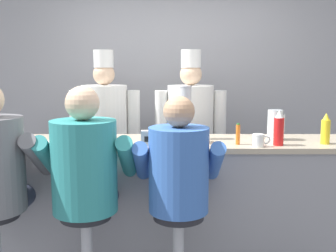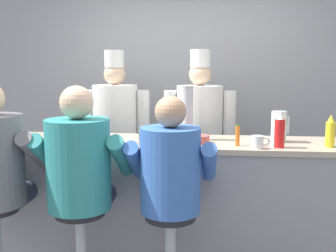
{
  "view_description": "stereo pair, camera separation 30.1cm",
  "coord_description": "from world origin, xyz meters",
  "px_view_note": "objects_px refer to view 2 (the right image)",
  "views": [
    {
      "loc": [
        -0.08,
        -2.7,
        1.59
      ],
      "look_at": [
        -0.08,
        0.28,
        1.16
      ],
      "focal_mm": 42.0,
      "sensor_mm": 36.0,
      "label": 1
    },
    {
      "loc": [
        0.22,
        -2.68,
        1.59
      ],
      "look_at": [
        -0.08,
        0.28,
        1.16
      ],
      "focal_mm": 42.0,
      "sensor_mm": 36.0,
      "label": 2
    }
  ],
  "objects_px": {
    "water_pitcher_clear": "(279,126)",
    "cup_stack_steel": "(187,113)",
    "coffee_mug_white": "(258,142)",
    "cook_in_whites_far": "(199,133)",
    "cereal_bowl": "(198,139)",
    "cook_in_whites_near": "(116,131)",
    "hot_sauce_bottle_orange": "(238,135)",
    "ketchup_bottle_red": "(280,131)",
    "breakfast_plate": "(59,141)",
    "diner_seated_teal": "(81,169)",
    "napkin_dispenser_chrome": "(148,138)",
    "mustard_bottle_yellow": "(330,132)",
    "diner_seated_blue": "(171,176)"
  },
  "relations": [
    {
      "from": "ketchup_bottle_red",
      "to": "breakfast_plate",
      "type": "height_order",
      "value": "ketchup_bottle_red"
    },
    {
      "from": "mustard_bottle_yellow",
      "to": "cook_in_whites_near",
      "type": "xyz_separation_m",
      "value": [
        -1.79,
        0.97,
        -0.17
      ]
    },
    {
      "from": "cereal_bowl",
      "to": "cook_in_whites_near",
      "type": "bearing_deg",
      "value": 133.19
    },
    {
      "from": "hot_sauce_bottle_orange",
      "to": "diner_seated_teal",
      "type": "xyz_separation_m",
      "value": [
        -1.05,
        -0.38,
        -0.18
      ]
    },
    {
      "from": "hot_sauce_bottle_orange",
      "to": "diner_seated_blue",
      "type": "height_order",
      "value": "diner_seated_blue"
    },
    {
      "from": "cook_in_whites_near",
      "to": "cereal_bowl",
      "type": "bearing_deg",
      "value": -46.81
    },
    {
      "from": "cook_in_whites_far",
      "to": "breakfast_plate",
      "type": "bearing_deg",
      "value": -136.84
    },
    {
      "from": "cup_stack_steel",
      "to": "cook_in_whites_near",
      "type": "distance_m",
      "value": 1.12
    },
    {
      "from": "ketchup_bottle_red",
      "to": "hot_sauce_bottle_orange",
      "type": "bearing_deg",
      "value": 173.85
    },
    {
      "from": "hot_sauce_bottle_orange",
      "to": "diner_seated_blue",
      "type": "relative_size",
      "value": 0.11
    },
    {
      "from": "mustard_bottle_yellow",
      "to": "cup_stack_steel",
      "type": "height_order",
      "value": "cup_stack_steel"
    },
    {
      "from": "cup_stack_steel",
      "to": "water_pitcher_clear",
      "type": "bearing_deg",
      "value": -2.35
    },
    {
      "from": "hot_sauce_bottle_orange",
      "to": "cup_stack_steel",
      "type": "bearing_deg",
      "value": 148.69
    },
    {
      "from": "coffee_mug_white",
      "to": "cook_in_whites_near",
      "type": "relative_size",
      "value": 0.07
    },
    {
      "from": "coffee_mug_white",
      "to": "napkin_dispenser_chrome",
      "type": "xyz_separation_m",
      "value": [
        -0.78,
        0.03,
        0.01
      ]
    },
    {
      "from": "mustard_bottle_yellow",
      "to": "hot_sauce_bottle_orange",
      "type": "xyz_separation_m",
      "value": [
        -0.65,
        -0.02,
        -0.03
      ]
    },
    {
      "from": "cereal_bowl",
      "to": "napkin_dispenser_chrome",
      "type": "height_order",
      "value": "napkin_dispenser_chrome"
    },
    {
      "from": "cook_in_whites_far",
      "to": "cereal_bowl",
      "type": "bearing_deg",
      "value": -89.32
    },
    {
      "from": "mustard_bottle_yellow",
      "to": "coffee_mug_white",
      "type": "relative_size",
      "value": 1.77
    },
    {
      "from": "water_pitcher_clear",
      "to": "coffee_mug_white",
      "type": "xyz_separation_m",
      "value": [
        -0.19,
        -0.28,
        -0.07
      ]
    },
    {
      "from": "coffee_mug_white",
      "to": "diner_seated_blue",
      "type": "height_order",
      "value": "diner_seated_blue"
    },
    {
      "from": "mustard_bottle_yellow",
      "to": "water_pitcher_clear",
      "type": "bearing_deg",
      "value": 151.84
    },
    {
      "from": "napkin_dispenser_chrome",
      "to": "cook_in_whites_near",
      "type": "bearing_deg",
      "value": 115.2
    },
    {
      "from": "cereal_bowl",
      "to": "cook_in_whites_near",
      "type": "relative_size",
      "value": 0.1
    },
    {
      "from": "coffee_mug_white",
      "to": "cook_in_whites_far",
      "type": "distance_m",
      "value": 1.12
    },
    {
      "from": "breakfast_plate",
      "to": "diner_seated_teal",
      "type": "distance_m",
      "value": 0.48
    },
    {
      "from": "hot_sauce_bottle_orange",
      "to": "cook_in_whites_far",
      "type": "relative_size",
      "value": 0.09
    },
    {
      "from": "coffee_mug_white",
      "to": "diner_seated_teal",
      "type": "height_order",
      "value": "diner_seated_teal"
    },
    {
      "from": "breakfast_plate",
      "to": "diner_seated_teal",
      "type": "xyz_separation_m",
      "value": [
        0.28,
        -0.37,
        -0.12
      ]
    },
    {
      "from": "water_pitcher_clear",
      "to": "cup_stack_steel",
      "type": "bearing_deg",
      "value": 177.65
    },
    {
      "from": "mustard_bottle_yellow",
      "to": "napkin_dispenser_chrome",
      "type": "distance_m",
      "value": 1.3
    },
    {
      "from": "cup_stack_steel",
      "to": "napkin_dispenser_chrome",
      "type": "xyz_separation_m",
      "value": [
        -0.27,
        -0.28,
        -0.16
      ]
    },
    {
      "from": "water_pitcher_clear",
      "to": "cook_in_whites_far",
      "type": "xyz_separation_m",
      "value": [
        -0.62,
        0.75,
        -0.18
      ]
    },
    {
      "from": "diner_seated_blue",
      "to": "cereal_bowl",
      "type": "bearing_deg",
      "value": 71.08
    },
    {
      "from": "ketchup_bottle_red",
      "to": "diner_seated_teal",
      "type": "distance_m",
      "value": 1.4
    },
    {
      "from": "cook_in_whites_near",
      "to": "coffee_mug_white",
      "type": "bearing_deg",
      "value": -40.16
    },
    {
      "from": "hot_sauce_bottle_orange",
      "to": "napkin_dispenser_chrome",
      "type": "height_order",
      "value": "hot_sauce_bottle_orange"
    },
    {
      "from": "cup_stack_steel",
      "to": "mustard_bottle_yellow",
      "type": "bearing_deg",
      "value": -11.23
    },
    {
      "from": "cook_in_whites_near",
      "to": "water_pitcher_clear",
      "type": "bearing_deg",
      "value": -28.46
    },
    {
      "from": "water_pitcher_clear",
      "to": "cereal_bowl",
      "type": "xyz_separation_m",
      "value": [
        -0.61,
        -0.12,
        -0.09
      ]
    },
    {
      "from": "cereal_bowl",
      "to": "ketchup_bottle_red",
      "type": "bearing_deg",
      "value": -11.38
    },
    {
      "from": "breakfast_plate",
      "to": "cereal_bowl",
      "type": "xyz_separation_m",
      "value": [
        1.04,
        0.1,
        0.01
      ]
    },
    {
      "from": "ketchup_bottle_red",
      "to": "cook_in_whites_near",
      "type": "distance_m",
      "value": 1.77
    },
    {
      "from": "breakfast_plate",
      "to": "coffee_mug_white",
      "type": "relative_size",
      "value": 2.11
    },
    {
      "from": "napkin_dispenser_chrome",
      "to": "diner_seated_blue",
      "type": "bearing_deg",
      "value": -59.3
    },
    {
      "from": "coffee_mug_white",
      "to": "ketchup_bottle_red",
      "type": "bearing_deg",
      "value": 18.35
    },
    {
      "from": "coffee_mug_white",
      "to": "cook_in_whites_near",
      "type": "bearing_deg",
      "value": 139.84
    },
    {
      "from": "diner_seated_blue",
      "to": "cook_in_whites_near",
      "type": "height_order",
      "value": "cook_in_whites_near"
    },
    {
      "from": "napkin_dispenser_chrome",
      "to": "diner_seated_teal",
      "type": "xyz_separation_m",
      "value": [
        -0.4,
        -0.33,
        -0.16
      ]
    },
    {
      "from": "diner_seated_teal",
      "to": "diner_seated_blue",
      "type": "bearing_deg",
      "value": -0.32
    }
  ]
}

